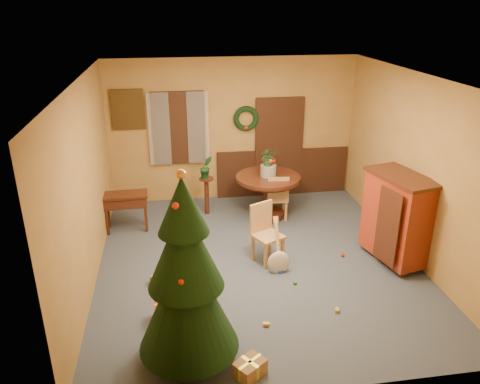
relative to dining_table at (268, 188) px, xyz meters
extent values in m
plane|color=#363E4E|center=(-0.50, -1.63, -0.59)|extent=(5.50, 5.50, 0.00)
plane|color=silver|center=(-0.50, -1.63, 2.31)|extent=(5.50, 5.50, 0.00)
plane|color=olive|center=(-0.50, 1.12, 0.86)|extent=(5.00, 0.00, 5.00)
plane|color=olive|center=(-0.50, -4.38, 0.86)|extent=(5.00, 0.00, 5.00)
plane|color=olive|center=(-3.00, -1.63, 0.86)|extent=(0.00, 5.50, 5.50)
plane|color=olive|center=(2.00, -1.63, 0.86)|extent=(0.00, 5.50, 5.50)
cube|color=black|center=(0.55, 1.08, -0.09)|extent=(2.80, 0.06, 1.00)
cube|color=black|center=(0.45, 1.07, 0.46)|extent=(1.00, 0.08, 2.10)
cube|color=white|center=(0.45, 1.10, 0.41)|extent=(0.80, 0.03, 1.90)
cube|color=black|center=(-1.60, 1.07, 0.96)|extent=(1.05, 0.08, 1.45)
cube|color=white|center=(-1.60, 1.10, 0.96)|extent=(0.88, 0.03, 1.25)
cube|color=white|center=(-1.98, 1.02, 0.96)|extent=(0.42, 0.02, 1.45)
cube|color=white|center=(-1.22, 1.02, 0.96)|extent=(0.42, 0.02, 1.45)
torus|color=black|center=(-0.25, 1.04, 1.11)|extent=(0.51, 0.11, 0.51)
cube|color=#4C3819|center=(-2.55, 1.08, 1.36)|extent=(0.62, 0.05, 0.78)
cube|color=gray|center=(-2.55, 1.11, 1.36)|extent=(0.48, 0.02, 0.62)
cylinder|color=black|center=(0.00, 0.00, 0.22)|extent=(1.22, 1.22, 0.07)
cylinder|color=black|center=(0.00, 0.00, 0.15)|extent=(1.09, 1.09, 0.04)
cylinder|color=black|center=(0.00, 0.00, -0.17)|extent=(0.20, 0.20, 0.67)
cylinder|color=black|center=(0.00, 0.00, -0.53)|extent=(0.65, 0.65, 0.11)
cylinder|color=slate|center=(0.00, 0.00, 0.36)|extent=(0.30, 0.30, 0.22)
imported|color=#1E4C23|center=(0.00, 0.00, 0.65)|extent=(0.33, 0.28, 0.36)
cube|color=#A77542|center=(-0.34, -1.65, -0.14)|extent=(0.56, 0.56, 0.05)
cube|color=#A77542|center=(-0.43, -1.48, 0.13)|extent=(0.39, 0.22, 0.50)
cube|color=#A77542|center=(-0.27, -1.42, -0.37)|extent=(0.06, 0.06, 0.43)
cube|color=#A77542|center=(-0.57, -1.57, -0.37)|extent=(0.06, 0.06, 0.43)
cube|color=#A77542|center=(-0.12, -1.73, -0.37)|extent=(0.06, 0.06, 0.43)
cube|color=#A77542|center=(-0.42, -1.87, -0.37)|extent=(0.06, 0.06, 0.43)
cube|color=#A77542|center=(0.16, -0.10, -0.17)|extent=(0.43, 0.43, 0.05)
cube|color=#A77542|center=(0.14, -0.27, 0.09)|extent=(0.39, 0.08, 0.47)
cube|color=#A77542|center=(-0.02, -0.24, -0.38)|extent=(0.05, 0.05, 0.40)
cube|color=#A77542|center=(0.30, -0.27, -0.38)|extent=(0.05, 0.05, 0.40)
cube|color=#A77542|center=(0.01, 0.08, -0.38)|extent=(0.05, 0.05, 0.40)
cube|color=#A77542|center=(0.33, 0.04, -0.38)|extent=(0.05, 0.05, 0.40)
cylinder|color=black|center=(-1.14, 0.32, -0.23)|extent=(0.09, 0.09, 0.72)
cylinder|color=black|center=(-1.14, 0.32, 0.14)|extent=(0.29, 0.29, 0.03)
imported|color=#19471E|center=(-1.14, 0.32, 0.38)|extent=(0.29, 0.25, 0.45)
cylinder|color=#382111|center=(-1.70, -3.69, -0.46)|extent=(0.15, 0.15, 0.25)
cone|color=black|center=(-1.70, -3.69, 0.30)|extent=(1.15, 1.15, 1.35)
cone|color=black|center=(-1.70, -3.69, 0.93)|extent=(0.83, 0.83, 0.99)
cone|color=black|center=(-1.70, -3.69, 1.39)|extent=(0.54, 0.54, 0.63)
sphere|color=orange|center=(-1.70, -3.69, 1.73)|extent=(0.10, 0.10, 0.10)
cube|color=black|center=(-2.64, -0.16, 0.10)|extent=(0.81, 0.43, 0.05)
cube|color=black|center=(-2.64, -0.16, -0.02)|extent=(0.77, 0.39, 0.17)
cube|color=black|center=(-2.98, -0.16, -0.26)|extent=(0.06, 0.28, 0.66)
cube|color=black|center=(-2.30, -0.16, -0.26)|extent=(0.06, 0.28, 0.66)
cube|color=#571E0A|center=(1.65, -1.92, 0.17)|extent=(0.77, 1.17, 1.34)
cube|color=black|center=(1.65, -1.92, 0.85)|extent=(0.85, 1.25, 0.05)
cylinder|color=black|center=(1.65, -2.37, -0.54)|extent=(0.08, 0.08, 0.10)
cylinder|color=black|center=(1.65, -1.47, -0.54)|extent=(0.08, 0.08, 0.10)
cube|color=brown|center=(-1.05, -4.03, -0.50)|extent=(0.42, 0.40, 0.18)
cube|color=gold|center=(-1.05, -4.03, -0.50)|extent=(0.30, 0.23, 0.18)
cube|color=gold|center=(-1.05, -4.03, -0.50)|extent=(0.19, 0.23, 0.18)
cube|color=maroon|center=(-1.99, -2.89, -0.46)|extent=(0.26, 0.26, 0.24)
cube|color=gold|center=(-1.99, -2.89, -0.46)|extent=(0.25, 0.05, 0.25)
cube|color=gold|center=(-1.99, -2.89, -0.46)|extent=(0.05, 0.25, 0.25)
cube|color=brown|center=(-2.04, -2.02, -0.51)|extent=(0.32, 0.32, 0.14)
cube|color=gold|center=(-2.04, -2.02, -0.51)|extent=(0.21, 0.21, 0.15)
cube|color=gold|center=(-2.04, -2.02, -0.51)|extent=(0.16, 0.16, 0.15)
cube|color=maroon|center=(-1.48, -2.93, -0.52)|extent=(0.39, 0.22, 0.13)
cube|color=gold|center=(-1.48, -2.93, -0.52)|extent=(0.37, 0.09, 0.13)
cube|color=gold|center=(-1.48, -2.93, -0.52)|extent=(0.08, 0.16, 0.13)
cube|color=#2759AB|center=(-0.21, -2.03, -0.56)|extent=(0.09, 0.08, 0.05)
sphere|color=#268D2B|center=(-0.08, -2.37, -0.56)|extent=(0.06, 0.06, 0.06)
cube|color=gold|center=(0.31, -3.09, -0.56)|extent=(0.08, 0.09, 0.05)
sphere|color=red|center=(0.91, -1.69, -0.56)|extent=(0.06, 0.06, 0.06)
cube|color=orange|center=(-0.69, -3.24, -0.56)|extent=(0.08, 0.06, 0.05)
camera|label=1|loc=(-1.78, -8.06, 3.32)|focal=35.00mm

